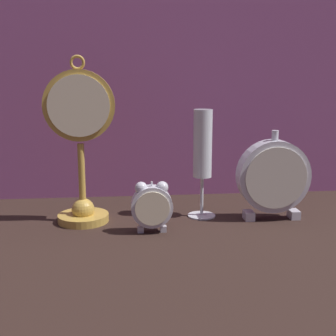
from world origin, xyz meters
name	(u,v)px	position (x,y,z in m)	size (l,w,h in m)	color
ground_plane	(172,240)	(0.00, 0.00, 0.00)	(4.00, 4.00, 0.00)	black
fabric_backdrop_drape	(158,54)	(0.00, 0.33, 0.35)	(1.73, 0.01, 0.70)	#8E4C7F
pocket_watch_on_stand	(81,151)	(-0.17, 0.13, 0.15)	(0.14, 0.11, 0.34)	gold
alarm_clock_twin_bell	(152,205)	(-0.03, 0.05, 0.06)	(0.08, 0.03, 0.10)	silver
mantel_clock_silver	(273,177)	(0.22, 0.10, 0.09)	(0.15, 0.04, 0.19)	silver
champagne_flute	(203,152)	(0.08, 0.14, 0.14)	(0.06, 0.06, 0.23)	silver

